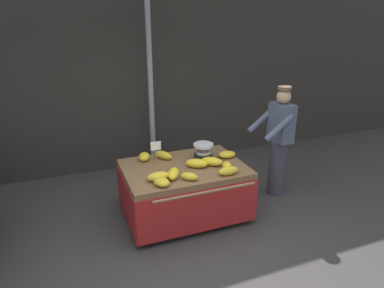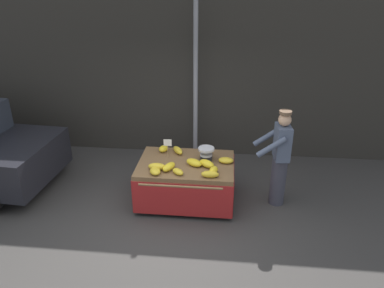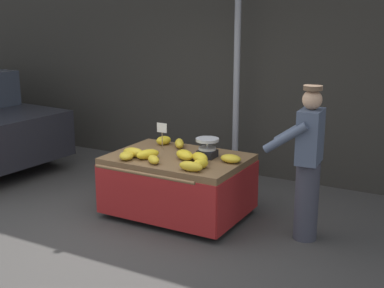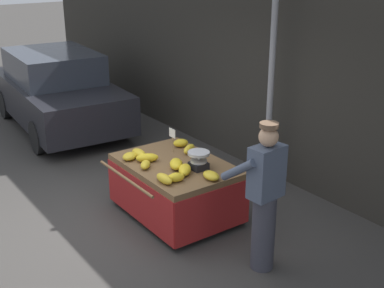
# 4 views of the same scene
# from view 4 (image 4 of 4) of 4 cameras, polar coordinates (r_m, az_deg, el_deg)

# --- Properties ---
(ground_plane) EXTENTS (60.00, 60.00, 0.00)m
(ground_plane) POSITION_cam_4_polar(r_m,az_deg,el_deg) (6.87, -9.44, -8.98)
(ground_plane) COLOR #383533
(back_wall) EXTENTS (16.00, 0.24, 3.66)m
(back_wall) POSITION_cam_4_polar(r_m,az_deg,el_deg) (7.92, 9.92, 9.16)
(back_wall) COLOR #2D2B26
(back_wall) RESTS_ON ground
(street_pole) EXTENTS (0.09, 0.09, 3.32)m
(street_pole) POSITION_cam_4_polar(r_m,az_deg,el_deg) (7.45, 8.74, 7.20)
(street_pole) COLOR gray
(street_pole) RESTS_ON ground
(banana_cart) EXTENTS (1.64, 1.35, 0.76)m
(banana_cart) POSITION_cam_4_polar(r_m,az_deg,el_deg) (6.83, -1.80, -3.67)
(banana_cart) COLOR brown
(banana_cart) RESTS_ON ground
(weighing_scale) EXTENTS (0.28, 0.28, 0.23)m
(weighing_scale) POSITION_cam_4_polar(r_m,az_deg,el_deg) (6.51, 0.74, -1.82)
(weighing_scale) COLOR black
(weighing_scale) RESTS_ON banana_cart
(price_sign) EXTENTS (0.14, 0.01, 0.34)m
(price_sign) POSITION_cam_4_polar(r_m,az_deg,el_deg) (7.01, -2.18, 0.96)
(price_sign) COLOR #997A51
(price_sign) RESTS_ON banana_cart
(banana_bunch_0) EXTENTS (0.26, 0.18, 0.10)m
(banana_bunch_0) POSITION_cam_4_polar(r_m,az_deg,el_deg) (6.26, 2.12, -3.51)
(banana_bunch_0) COLOR gold
(banana_bunch_0) RESTS_ON banana_cart
(banana_bunch_1) EXTENTS (0.25, 0.30, 0.11)m
(banana_bunch_1) POSITION_cam_4_polar(r_m,az_deg,el_deg) (7.05, -0.31, -0.56)
(banana_bunch_1) COLOR gold
(banana_bunch_1) RESTS_ON banana_cart
(banana_bunch_2) EXTENTS (0.28, 0.13, 0.11)m
(banana_bunch_2) POSITION_cam_4_polar(r_m,az_deg,el_deg) (6.16, -3.07, -3.84)
(banana_bunch_2) COLOR gold
(banana_bunch_2) RESTS_ON banana_cart
(banana_bunch_3) EXTENTS (0.25, 0.32, 0.12)m
(banana_bunch_3) POSITION_cam_4_polar(r_m,az_deg,el_deg) (6.78, -4.97, -1.52)
(banana_bunch_3) COLOR gold
(banana_bunch_3) RESTS_ON banana_cart
(banana_bunch_4) EXTENTS (0.33, 0.31, 0.12)m
(banana_bunch_4) POSITION_cam_4_polar(r_m,az_deg,el_deg) (6.39, -0.80, -2.87)
(banana_bunch_4) COLOR gold
(banana_bunch_4) RESTS_ON banana_cart
(banana_bunch_5) EXTENTS (0.29, 0.14, 0.12)m
(banana_bunch_5) POSITION_cam_4_polar(r_m,az_deg,el_deg) (6.93, -5.87, -1.04)
(banana_bunch_5) COLOR gold
(banana_bunch_5) RESTS_ON banana_cart
(banana_bunch_6) EXTENTS (0.34, 0.30, 0.12)m
(banana_bunch_6) POSITION_cam_4_polar(r_m,az_deg,el_deg) (6.56, -1.76, -2.22)
(banana_bunch_6) COLOR gold
(banana_bunch_6) RESTS_ON banana_cart
(banana_bunch_7) EXTENTS (0.18, 0.24, 0.11)m
(banana_bunch_7) POSITION_cam_4_polar(r_m,az_deg,el_deg) (6.19, -1.80, -3.70)
(banana_bunch_7) COLOR gold
(banana_bunch_7) RESTS_ON banana_cart
(banana_bunch_8) EXTENTS (0.24, 0.27, 0.10)m
(banana_bunch_8) POSITION_cam_4_polar(r_m,az_deg,el_deg) (6.87, -6.89, -1.36)
(banana_bunch_8) COLOR gold
(banana_bunch_8) RESTS_ON banana_cart
(banana_bunch_9) EXTENTS (0.25, 0.24, 0.10)m
(banana_bunch_9) POSITION_cam_4_polar(r_m,az_deg,el_deg) (6.59, -5.17, -2.29)
(banana_bunch_9) COLOR gold
(banana_bunch_9) RESTS_ON banana_cart
(banana_bunch_10) EXTENTS (0.21, 0.25, 0.11)m
(banana_bunch_10) POSITION_cam_4_polar(r_m,az_deg,el_deg) (7.28, -1.24, 0.12)
(banana_bunch_10) COLOR gold
(banana_bunch_10) RESTS_ON banana_cart
(vendor_person) EXTENTS (0.60, 0.55, 1.71)m
(vendor_person) POSITION_cam_4_polar(r_m,az_deg,el_deg) (5.64, 7.98, -5.80)
(vendor_person) COLOR #383842
(vendor_person) RESTS_ON ground
(parked_car) EXTENTS (4.01, 1.97, 1.51)m
(parked_car) POSITION_cam_4_polar(r_m,az_deg,el_deg) (10.63, -14.65, 5.73)
(parked_car) COLOR black
(parked_car) RESTS_ON ground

